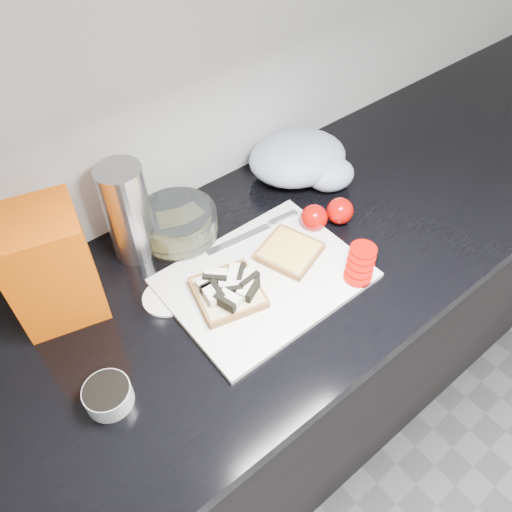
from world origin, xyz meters
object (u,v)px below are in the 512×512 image
at_px(glass_bowl, 178,225).
at_px(steel_canister, 128,213).
at_px(cutting_board, 265,278).
at_px(bread_bag, 49,266).

distance_m(glass_bowl, steel_canister, 0.13).
distance_m(cutting_board, steel_canister, 0.31).
height_order(glass_bowl, steel_canister, steel_canister).
bearing_deg(bread_bag, glass_bowl, 18.15).
bearing_deg(glass_bowl, cutting_board, -72.61).
relative_size(cutting_board, steel_canister, 1.78).
relative_size(cutting_board, bread_bag, 1.69).
xyz_separation_m(bread_bag, steel_canister, (0.19, 0.04, -0.01)).
bearing_deg(bread_bag, cutting_board, -15.70).
xyz_separation_m(glass_bowl, bread_bag, (-0.28, -0.02, 0.08)).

